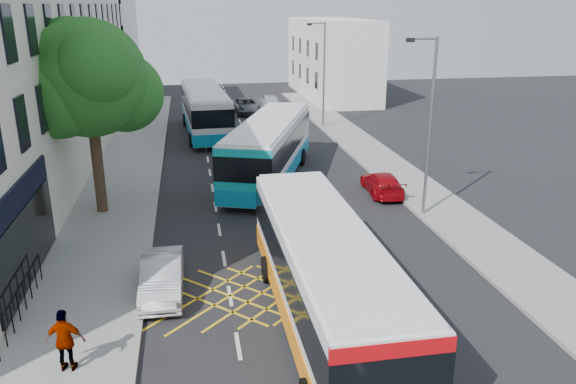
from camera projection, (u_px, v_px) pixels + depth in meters
name	position (u px, v px, depth m)	size (l,w,h in m)	color
pavement_left	(103.00, 212.00, 26.58)	(5.00, 70.00, 0.15)	gray
pavement_right	(421.00, 193.00, 29.25)	(3.00, 70.00, 0.15)	gray
terrace_main	(14.00, 53.00, 32.40)	(8.30, 45.00, 13.50)	beige
terrace_far	(94.00, 47.00, 61.43)	(8.00, 20.00, 10.00)	silver
building_right	(331.00, 58.00, 59.39)	(6.00, 18.00, 8.00)	silver
street_tree	(88.00, 80.00, 24.57)	(6.30, 5.70, 8.80)	#382619
lamp_near	(428.00, 119.00, 24.79)	(1.45, 0.15, 8.00)	slate
lamp_far	(323.00, 70.00, 43.46)	(1.45, 0.15, 8.00)	slate
railings	(18.00, 305.00, 17.12)	(0.08, 5.60, 1.14)	black
bus_near	(324.00, 275.00, 16.84)	(2.92, 11.54, 3.25)	silver
bus_mid	(269.00, 149.00, 31.29)	(6.76, 12.27, 3.39)	silver
bus_far	(205.00, 110.00, 42.50)	(3.53, 12.36, 3.44)	silver
parked_car_silver	(162.00, 277.00, 19.05)	(1.36, 3.91, 1.29)	#B1B4B9
red_hatchback	(382.00, 183.00, 29.24)	(1.59, 3.91, 1.14)	#A6070F
distant_car_grey	(246.00, 106.00, 50.90)	(2.23, 4.84, 1.34)	#44464D
distant_car_silver	(270.00, 101.00, 52.96)	(1.70, 4.22, 1.44)	#B4B6BC
pedestrian_far	(65.00, 340.00, 14.72)	(1.05, 0.44, 1.78)	gray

